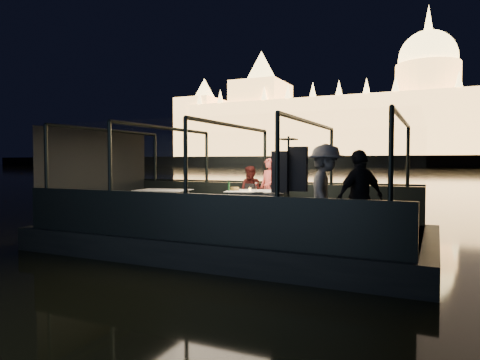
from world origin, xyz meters
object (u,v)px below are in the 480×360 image
at_px(person_man_maroon, 251,189).
at_px(wine_bottle, 229,185).
at_px(person_woman_coral, 269,190).
at_px(dining_table_central, 257,206).
at_px(chair_port_right, 270,202).
at_px(chair_port_left, 246,201).
at_px(passenger_dark, 360,198).
at_px(dining_table_aft, 163,202).
at_px(coat_stand, 288,194).
at_px(passenger_stripe, 325,196).

distance_m(person_man_maroon, wine_bottle, 1.10).
bearing_deg(person_woman_coral, dining_table_central, -76.13).
height_order(dining_table_central, chair_port_right, chair_port_right).
bearing_deg(chair_port_left, chair_port_right, 24.45).
relative_size(chair_port_right, passenger_dark, 0.53).
distance_m(dining_table_aft, passenger_dark, 5.88).
bearing_deg(dining_table_aft, chair_port_right, 12.46).
bearing_deg(chair_port_right, chair_port_left, -172.87).
bearing_deg(chair_port_left, wine_bottle, -72.72).
relative_size(chair_port_right, person_man_maroon, 0.66).
height_order(coat_stand, passenger_dark, coat_stand).
height_order(person_woman_coral, person_man_maroon, person_woman_coral).
bearing_deg(dining_table_central, dining_table_aft, -176.16).
xyz_separation_m(person_woman_coral, wine_bottle, (-0.65, -1.08, 0.17)).
bearing_deg(wine_bottle, dining_table_central, 31.54).
relative_size(dining_table_aft, coat_stand, 0.70).
relative_size(dining_table_central, dining_table_aft, 1.06).
relative_size(passenger_stripe, passenger_dark, 1.07).
bearing_deg(chair_port_left, coat_stand, -28.81).
xyz_separation_m(dining_table_aft, chair_port_right, (2.84, 0.63, 0.06)).
relative_size(dining_table_aft, person_woman_coral, 0.87).
distance_m(dining_table_central, chair_port_right, 0.49).
distance_m(coat_stand, person_woman_coral, 3.44).
xyz_separation_m(dining_table_central, wine_bottle, (-0.59, -0.36, 0.53)).
relative_size(dining_table_central, person_man_maroon, 1.06).
xyz_separation_m(chair_port_left, passenger_stripe, (2.69, -2.44, 0.40)).
xyz_separation_m(dining_table_central, passenger_stripe, (2.20, -1.99, 0.47)).
bearing_deg(dining_table_aft, passenger_dark, -19.80).
bearing_deg(dining_table_aft, chair_port_left, 16.11).
distance_m(chair_port_right, passenger_dark, 3.76).
height_order(person_man_maroon, passenger_dark, passenger_dark).
xyz_separation_m(dining_table_aft, person_woman_coral, (2.72, 0.90, 0.36)).
distance_m(dining_table_central, wine_bottle, 0.87).
distance_m(passenger_stripe, passenger_dark, 0.68).
distance_m(coat_stand, passenger_stripe, 0.70).
xyz_separation_m(coat_stand, passenger_dark, (1.25, 0.19, -0.05)).
xyz_separation_m(coat_stand, wine_bottle, (-2.19, 1.99, 0.02)).
xyz_separation_m(person_woman_coral, passenger_stripe, (2.14, -2.71, 0.10)).
bearing_deg(person_woman_coral, passenger_stripe, -33.09).
height_order(chair_port_left, person_man_maroon, person_man_maroon).
distance_m(person_man_maroon, passenger_stripe, 3.79).
height_order(dining_table_central, passenger_stripe, passenger_stripe).
bearing_deg(person_man_maroon, person_woman_coral, 1.89).
relative_size(chair_port_left, coat_stand, 0.46).
bearing_deg(person_man_maroon, chair_port_left, -94.89).
bearing_deg(chair_port_right, coat_stand, -55.97).
height_order(dining_table_central, passenger_dark, passenger_dark).
bearing_deg(passenger_stripe, dining_table_aft, 58.51).
height_order(dining_table_aft, passenger_dark, passenger_dark).
bearing_deg(coat_stand, wine_bottle, 137.78).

